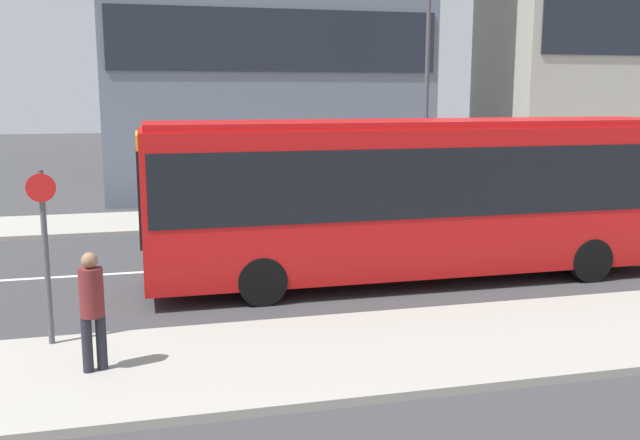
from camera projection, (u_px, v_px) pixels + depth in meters
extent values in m
plane|color=#3A3A3D|center=(301.00, 263.00, 17.22)|extent=(120.00, 120.00, 0.00)
cube|color=#A39E93|center=(388.00, 349.00, 11.25)|extent=(44.00, 3.50, 0.13)
cube|color=#A39E93|center=(259.00, 217.00, 23.18)|extent=(44.00, 3.50, 0.13)
cube|color=silver|center=(301.00, 263.00, 17.22)|extent=(41.80, 0.16, 0.01)
cube|color=#1E232D|center=(278.00, 40.00, 25.53)|extent=(12.00, 0.08, 2.20)
cube|color=red|center=(417.00, 197.00, 15.41)|extent=(11.61, 2.45, 3.03)
cube|color=black|center=(417.00, 176.00, 15.33)|extent=(11.38, 2.48, 1.39)
cube|color=red|center=(419.00, 123.00, 15.13)|extent=(11.44, 2.25, 0.14)
cube|color=black|center=(139.00, 194.00, 13.96)|extent=(0.05, 2.16, 1.82)
cube|color=yellow|center=(137.00, 141.00, 13.78)|extent=(0.04, 1.71, 0.32)
cylinder|color=black|center=(262.00, 281.00, 13.72)|extent=(0.96, 0.28, 0.96)
cylinder|color=black|center=(245.00, 256.00, 15.84)|extent=(0.96, 0.28, 0.96)
cylinder|color=black|center=(590.00, 260.00, 15.46)|extent=(0.96, 0.28, 0.96)
cylinder|color=black|center=(535.00, 240.00, 17.58)|extent=(0.96, 0.28, 0.96)
cube|color=maroon|center=(637.00, 204.00, 23.14)|extent=(4.03, 1.86, 0.68)
cube|color=#21262B|center=(636.00, 185.00, 23.00)|extent=(2.22, 1.63, 0.58)
cylinder|color=black|center=(620.00, 216.00, 22.07)|extent=(0.60, 0.18, 0.60)
cylinder|color=black|center=(588.00, 207.00, 23.67)|extent=(0.60, 0.18, 0.60)
cylinder|color=#23232D|center=(87.00, 345.00, 10.10)|extent=(0.15, 0.15, 0.81)
cylinder|color=#23232D|center=(101.00, 342.00, 10.20)|extent=(0.15, 0.15, 0.81)
cylinder|color=maroon|center=(91.00, 292.00, 10.02)|extent=(0.34, 0.34, 0.70)
sphere|color=#936B4C|center=(89.00, 260.00, 9.94)|extent=(0.23, 0.23, 0.23)
cylinder|color=#4C4C51|center=(46.00, 258.00, 11.08)|extent=(0.09, 0.09, 2.77)
cylinder|color=red|center=(41.00, 188.00, 10.83)|extent=(0.44, 0.03, 0.44)
cylinder|color=#4C4C51|center=(427.00, 97.00, 23.22)|extent=(0.14, 0.14, 7.61)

